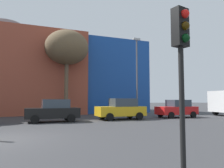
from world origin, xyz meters
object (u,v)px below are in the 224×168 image
object	(u,v)px
traffic_light_near_right	(182,52)
street_lamp	(137,72)
parked_car_4	(177,109)
parked_car_2	(53,111)
bare_tree_0	(67,48)
parked_car_3	(121,109)

from	to	relation	value
traffic_light_near_right	street_lamp	distance (m)	17.88
street_lamp	traffic_light_near_right	bearing A→B (deg)	-114.84
parked_car_4	street_lamp	xyz separation A→B (m)	(-3.18, 2.40, 3.83)
parked_car_2	bare_tree_0	bearing A→B (deg)	-108.61
parked_car_4	bare_tree_0	xyz separation A→B (m)	(-10.03, 5.78, 6.56)
parked_car_3	parked_car_2	bearing A→B (deg)	-0.00
parked_car_2	parked_car_3	distance (m)	5.90
bare_tree_0	street_lamp	distance (m)	8.10
parked_car_2	traffic_light_near_right	world-z (taller)	traffic_light_near_right
parked_car_4	street_lamp	world-z (taller)	street_lamp
parked_car_3	parked_car_4	world-z (taller)	parked_car_3
parked_car_2	parked_car_4	bearing A→B (deg)	180.00
parked_car_2	street_lamp	xyz separation A→B (m)	(8.79, 2.40, 3.81)
bare_tree_0	parked_car_4	bearing A→B (deg)	-29.97
traffic_light_near_right	parked_car_3	bearing A→B (deg)	149.60
parked_car_2	bare_tree_0	distance (m)	8.94
parked_car_3	traffic_light_near_right	world-z (taller)	traffic_light_near_right
parked_car_3	bare_tree_0	xyz separation A→B (m)	(-3.95, 5.78, 6.50)
traffic_light_near_right	bare_tree_0	world-z (taller)	bare_tree_0
parked_car_2	traffic_light_near_right	xyz separation A→B (m)	(1.32, -13.74, 1.95)
parked_car_2	parked_car_3	xyz separation A→B (m)	(5.90, -0.00, 0.04)
parked_car_4	street_lamp	bearing A→B (deg)	-37.01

